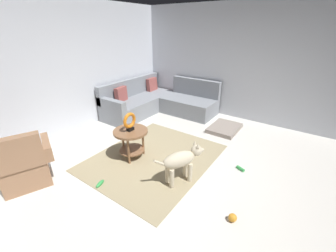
{
  "coord_description": "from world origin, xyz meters",
  "views": [
    {
      "loc": [
        -2.36,
        -1.37,
        2.17
      ],
      "look_at": [
        0.45,
        0.6,
        0.55
      ],
      "focal_mm": 22.66,
      "sensor_mm": 36.0,
      "label": 1
    }
  ],
  "objects_px": {
    "armchair": "(24,166)",
    "dog": "(182,160)",
    "side_table": "(131,137)",
    "dog_toy_ball": "(233,218)",
    "dog_toy_rope": "(240,169)",
    "dog_toy_bone": "(100,184)",
    "sectional_couch": "(158,102)",
    "dog_bed_mat": "(225,128)",
    "torus_sculpture": "(130,121)"
  },
  "relations": [
    {
      "from": "armchair",
      "to": "dog_toy_bone",
      "type": "xyz_separation_m",
      "value": [
        0.59,
        -0.92,
        -0.29
      ]
    },
    {
      "from": "sectional_couch",
      "to": "dog_toy_bone",
      "type": "distance_m",
      "value": 3.1
    },
    {
      "from": "dog_bed_mat",
      "to": "dog_toy_ball",
      "type": "xyz_separation_m",
      "value": [
        -2.37,
        -1.03,
        0.01
      ]
    },
    {
      "from": "sectional_couch",
      "to": "torus_sculpture",
      "type": "bearing_deg",
      "value": -154.34
    },
    {
      "from": "sectional_couch",
      "to": "dog_toy_ball",
      "type": "relative_size",
      "value": 21.58
    },
    {
      "from": "sectional_couch",
      "to": "dog_toy_bone",
      "type": "bearing_deg",
      "value": -158.82
    },
    {
      "from": "armchair",
      "to": "dog_toy_ball",
      "type": "xyz_separation_m",
      "value": [
        1.1,
        -2.78,
        -0.27
      ]
    },
    {
      "from": "dog_toy_ball",
      "to": "dog_toy_rope",
      "type": "relative_size",
      "value": 0.73
    },
    {
      "from": "dog_toy_bone",
      "to": "armchair",
      "type": "bearing_deg",
      "value": 122.49
    },
    {
      "from": "dog_toy_ball",
      "to": "dog",
      "type": "bearing_deg",
      "value": 73.13
    },
    {
      "from": "dog_toy_ball",
      "to": "dog_toy_bone",
      "type": "distance_m",
      "value": 1.92
    },
    {
      "from": "sectional_couch",
      "to": "dog_bed_mat",
      "type": "height_order",
      "value": "sectional_couch"
    },
    {
      "from": "side_table",
      "to": "dog",
      "type": "relative_size",
      "value": 0.78
    },
    {
      "from": "torus_sculpture",
      "to": "dog_toy_bone",
      "type": "distance_m",
      "value": 1.1
    },
    {
      "from": "sectional_couch",
      "to": "dog_toy_ball",
      "type": "distance_m",
      "value": 3.81
    },
    {
      "from": "dog_toy_rope",
      "to": "dog_toy_bone",
      "type": "xyz_separation_m",
      "value": [
        -1.59,
        1.61,
        0.0
      ]
    },
    {
      "from": "armchair",
      "to": "dog_toy_bone",
      "type": "distance_m",
      "value": 1.13
    },
    {
      "from": "side_table",
      "to": "dog_toy_rope",
      "type": "distance_m",
      "value": 1.94
    },
    {
      "from": "sectional_couch",
      "to": "dog_toy_rope",
      "type": "height_order",
      "value": "sectional_couch"
    },
    {
      "from": "dog_toy_rope",
      "to": "dog_toy_bone",
      "type": "distance_m",
      "value": 2.26
    },
    {
      "from": "dog_bed_mat",
      "to": "dog_toy_bone",
      "type": "bearing_deg",
      "value": 164.01
    },
    {
      "from": "armchair",
      "to": "side_table",
      "type": "xyz_separation_m",
      "value": [
        1.43,
        -0.78,
        0.09
      ]
    },
    {
      "from": "dog_toy_ball",
      "to": "armchair",
      "type": "bearing_deg",
      "value": 111.59
    },
    {
      "from": "torus_sculpture",
      "to": "armchair",
      "type": "bearing_deg",
      "value": 151.34
    },
    {
      "from": "dog",
      "to": "side_table",
      "type": "bearing_deg",
      "value": -155.19
    },
    {
      "from": "side_table",
      "to": "dog_toy_bone",
      "type": "relative_size",
      "value": 3.33
    },
    {
      "from": "dog_toy_ball",
      "to": "dog_toy_bone",
      "type": "height_order",
      "value": "dog_toy_ball"
    },
    {
      "from": "armchair",
      "to": "dog_toy_bone",
      "type": "bearing_deg",
      "value": -35.71
    },
    {
      "from": "dog_bed_mat",
      "to": "torus_sculpture",
      "type": "bearing_deg",
      "value": 154.63
    },
    {
      "from": "armchair",
      "to": "torus_sculpture",
      "type": "height_order",
      "value": "armchair"
    },
    {
      "from": "dog_toy_ball",
      "to": "torus_sculpture",
      "type": "bearing_deg",
      "value": 80.48
    },
    {
      "from": "armchair",
      "to": "dog_toy_ball",
      "type": "height_order",
      "value": "armchair"
    },
    {
      "from": "armchair",
      "to": "dog_toy_ball",
      "type": "distance_m",
      "value": 3.0
    },
    {
      "from": "sectional_couch",
      "to": "dog",
      "type": "height_order",
      "value": "sectional_couch"
    },
    {
      "from": "armchair",
      "to": "dog_toy_rope",
      "type": "distance_m",
      "value": 3.35
    },
    {
      "from": "dog_toy_bone",
      "to": "side_table",
      "type": "bearing_deg",
      "value": 9.31
    },
    {
      "from": "side_table",
      "to": "dog_toy_ball",
      "type": "relative_size",
      "value": 5.75
    },
    {
      "from": "dog_bed_mat",
      "to": "dog_toy_ball",
      "type": "relative_size",
      "value": 7.67
    },
    {
      "from": "torus_sculpture",
      "to": "dog_toy_ball",
      "type": "distance_m",
      "value": 2.13
    },
    {
      "from": "armchair",
      "to": "dog",
      "type": "distance_m",
      "value": 2.32
    },
    {
      "from": "dog",
      "to": "dog_toy_ball",
      "type": "xyz_separation_m",
      "value": [
        -0.28,
        -0.91,
        -0.33
      ]
    },
    {
      "from": "dog_toy_bone",
      "to": "dog",
      "type": "bearing_deg",
      "value": -50.05
    },
    {
      "from": "dog",
      "to": "dog_toy_rope",
      "type": "height_order",
      "value": "dog"
    },
    {
      "from": "dog_toy_rope",
      "to": "dog",
      "type": "bearing_deg",
      "value": 140.17
    },
    {
      "from": "dog",
      "to": "dog_toy_bone",
      "type": "xyz_separation_m",
      "value": [
        -0.79,
        0.94,
        -0.35
      ]
    },
    {
      "from": "armchair",
      "to": "side_table",
      "type": "relative_size",
      "value": 1.61
    },
    {
      "from": "sectional_couch",
      "to": "armchair",
      "type": "relative_size",
      "value": 2.33
    },
    {
      "from": "sectional_couch",
      "to": "dog_toy_ball",
      "type": "xyz_separation_m",
      "value": [
        -2.37,
        -2.97,
        -0.24
      ]
    },
    {
      "from": "dog_toy_bone",
      "to": "dog_toy_ball",
      "type": "bearing_deg",
      "value": -74.58
    },
    {
      "from": "dog",
      "to": "dog_toy_ball",
      "type": "distance_m",
      "value": 1.01
    }
  ]
}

